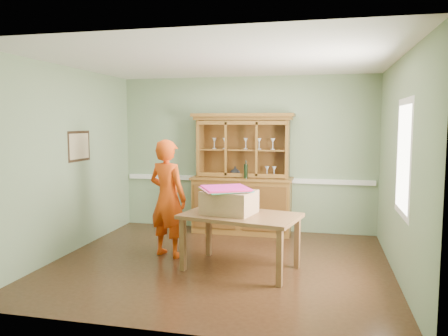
% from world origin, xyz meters
% --- Properties ---
extents(floor, '(4.50, 4.50, 0.00)m').
position_xyz_m(floor, '(0.00, 0.00, 0.00)').
color(floor, '#412515').
rests_on(floor, ground).
extents(ceiling, '(4.50, 4.50, 0.00)m').
position_xyz_m(ceiling, '(0.00, 0.00, 2.70)').
color(ceiling, white).
rests_on(ceiling, wall_back).
extents(wall_back, '(4.50, 0.00, 4.50)m').
position_xyz_m(wall_back, '(0.00, 2.00, 1.35)').
color(wall_back, gray).
rests_on(wall_back, floor).
extents(wall_left, '(0.00, 4.00, 4.00)m').
position_xyz_m(wall_left, '(-2.25, 0.00, 1.35)').
color(wall_left, gray).
rests_on(wall_left, floor).
extents(wall_right, '(0.00, 4.00, 4.00)m').
position_xyz_m(wall_right, '(2.25, 0.00, 1.35)').
color(wall_right, gray).
rests_on(wall_right, floor).
extents(wall_front, '(4.50, 0.00, 4.50)m').
position_xyz_m(wall_front, '(0.00, -2.00, 1.35)').
color(wall_front, gray).
rests_on(wall_front, floor).
extents(chair_rail, '(4.41, 0.05, 0.08)m').
position_xyz_m(chair_rail, '(0.00, 1.98, 0.90)').
color(chair_rail, white).
rests_on(chair_rail, wall_back).
extents(framed_map, '(0.03, 0.60, 0.46)m').
position_xyz_m(framed_map, '(-2.23, 0.30, 1.55)').
color(framed_map, '#301F13').
rests_on(framed_map, wall_left).
extents(window_panel, '(0.03, 0.96, 1.36)m').
position_xyz_m(window_panel, '(2.23, -0.30, 1.50)').
color(window_panel, white).
rests_on(window_panel, wall_right).
extents(china_hutch, '(1.75, 0.58, 2.06)m').
position_xyz_m(china_hutch, '(-0.02, 1.77, 0.73)').
color(china_hutch, brown).
rests_on(china_hutch, floor).
extents(dining_table, '(1.61, 1.17, 0.73)m').
position_xyz_m(dining_table, '(0.32, -0.16, 0.64)').
color(dining_table, brown).
rests_on(dining_table, floor).
extents(cardboard_box, '(0.73, 0.63, 0.30)m').
position_xyz_m(cardboard_box, '(0.17, -0.14, 0.88)').
color(cardboard_box, tan).
rests_on(cardboard_box, dining_table).
extents(kite_stack, '(0.77, 0.77, 0.04)m').
position_xyz_m(kite_stack, '(0.13, -0.15, 1.05)').
color(kite_stack, green).
rests_on(kite_stack, cardboard_box).
extents(person, '(0.71, 0.58, 1.67)m').
position_xyz_m(person, '(-0.80, 0.19, 0.83)').
color(person, '#DB440D').
rests_on(person, floor).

